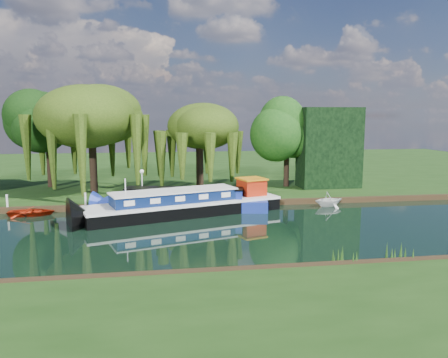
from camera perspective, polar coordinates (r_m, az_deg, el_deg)
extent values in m
plane|color=black|center=(28.86, -12.20, -7.25)|extent=(120.00, 120.00, 0.00)
cube|color=black|center=(62.24, -10.40, 1.30)|extent=(120.00, 52.00, 0.45)
cube|color=black|center=(34.16, -5.12, -4.01)|extent=(15.64, 7.87, 1.02)
cube|color=silver|center=(34.04, -5.13, -3.03)|extent=(15.74, 7.96, 0.19)
cube|color=#0C1D4A|center=(33.65, -6.50, -2.30)|extent=(9.80, 5.20, 0.81)
cube|color=silver|center=(33.57, -6.51, -1.53)|extent=(10.01, 5.42, 0.10)
cube|color=#A0200B|center=(36.44, 3.62, -1.07)|extent=(2.35, 2.35, 1.28)
cube|color=#C7760E|center=(36.33, 3.63, 0.02)|extent=(2.62, 2.62, 0.14)
cylinder|color=silver|center=(32.49, -12.74, -1.72)|extent=(0.09, 0.09, 2.04)
cube|color=navy|center=(35.78, -5.21, -3.47)|extent=(13.68, 4.90, 1.01)
cube|color=navy|center=(35.60, -5.23, -2.00)|extent=(9.60, 3.54, 0.84)
cube|color=black|center=(35.52, -5.24, -1.24)|extent=(9.73, 3.68, 0.11)
cube|color=silver|center=(35.42, -11.11, -2.11)|extent=(0.67, 0.19, 0.36)
cube|color=silver|center=(34.93, -7.35, -2.16)|extent=(0.67, 0.19, 0.36)
cube|color=silver|center=(34.60, -3.49, -2.21)|extent=(0.67, 0.19, 0.36)
cube|color=silver|center=(34.43, 0.43, -2.25)|extent=(0.67, 0.19, 0.36)
imported|color=#A0200B|center=(36.95, -23.81, -4.36)|extent=(3.53, 2.58, 0.71)
imported|color=silver|center=(38.20, 13.49, -3.48)|extent=(2.97, 2.69, 1.36)
cylinder|color=black|center=(42.75, -16.73, 2.13)|extent=(0.74, 0.74, 5.72)
ellipsoid|color=#263F0D|center=(42.54, -16.96, 7.67)|extent=(7.99, 7.99, 5.16)
cylinder|color=black|center=(41.69, -3.18, 1.49)|extent=(0.64, 0.64, 4.53)
ellipsoid|color=#263F0D|center=(41.44, -3.21, 5.99)|extent=(6.19, 6.19, 4.00)
cylinder|color=black|center=(47.49, -21.86, 3.12)|extent=(0.64, 0.64, 6.82)
ellipsoid|color=black|center=(47.35, -22.04, 6.49)|extent=(5.45, 5.45, 5.45)
cylinder|color=black|center=(44.94, 8.18, 2.83)|extent=(0.59, 0.59, 5.96)
ellipsoid|color=#133F0F|center=(44.78, 8.24, 5.94)|extent=(4.77, 4.77, 4.77)
cube|color=black|center=(45.27, 13.57, 4.02)|extent=(6.00, 3.00, 8.00)
cylinder|color=silver|center=(38.77, -10.64, -0.89)|extent=(0.10, 0.10, 2.20)
sphere|color=white|center=(38.59, -10.69, 0.99)|extent=(0.36, 0.36, 0.36)
cylinder|color=silver|center=(38.64, -26.48, -2.56)|extent=(0.16, 0.16, 1.00)
cylinder|color=silver|center=(37.24, -17.65, -2.45)|extent=(0.16, 0.16, 1.00)
cylinder|color=silver|center=(36.80, -6.82, -2.24)|extent=(0.16, 0.16, 1.00)
cylinder|color=silver|center=(37.47, 2.40, -2.00)|extent=(0.16, 0.16, 1.00)
cone|color=#1E4312|center=(24.59, 21.61, -9.05)|extent=(1.20, 1.20, 1.10)
cone|color=#1E4312|center=(23.17, 15.22, -9.81)|extent=(1.20, 1.20, 1.10)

